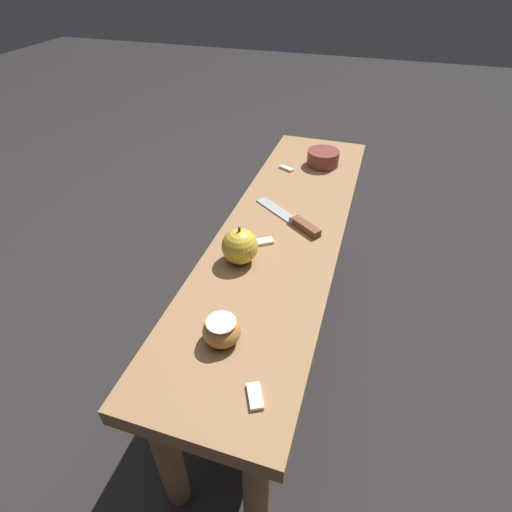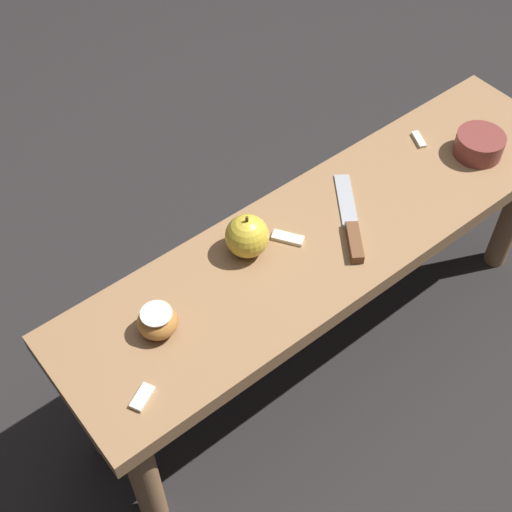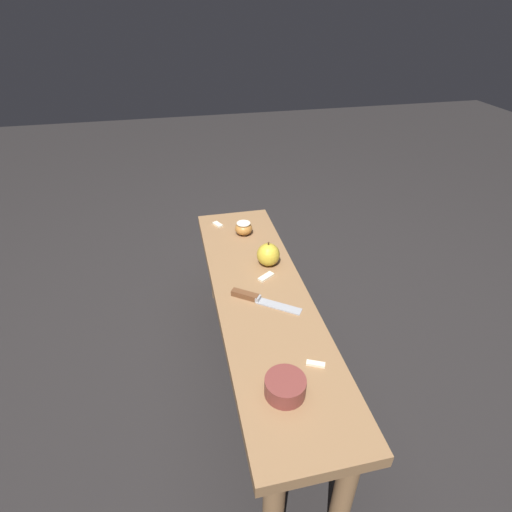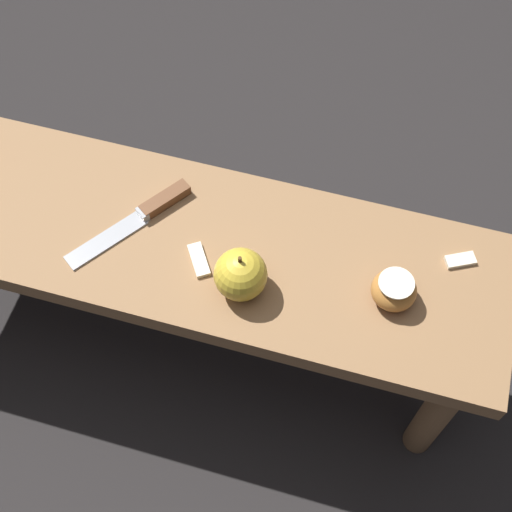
% 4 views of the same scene
% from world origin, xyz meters
% --- Properties ---
extents(ground_plane, '(8.00, 8.00, 0.00)m').
position_xyz_m(ground_plane, '(0.00, 0.00, 0.00)').
color(ground_plane, black).
extents(wooden_bench, '(1.21, 0.31, 0.42)m').
position_xyz_m(wooden_bench, '(0.00, 0.00, 0.35)').
color(wooden_bench, olive).
rests_on(wooden_bench, ground_plane).
extents(knife, '(0.16, 0.21, 0.02)m').
position_xyz_m(knife, '(0.02, -0.03, 0.43)').
color(knife, '#9EA0A5').
rests_on(knife, wooden_bench).
extents(apple_whole, '(0.08, 0.08, 0.10)m').
position_xyz_m(apple_whole, '(-0.17, 0.06, 0.47)').
color(apple_whole, gold).
rests_on(apple_whole, wooden_bench).
extents(apple_cut, '(0.07, 0.07, 0.05)m').
position_xyz_m(apple_cut, '(-0.41, 0.02, 0.45)').
color(apple_cut, '#B27233').
rests_on(apple_cut, wooden_bench).
extents(apple_slice_near_knife, '(0.05, 0.04, 0.01)m').
position_xyz_m(apple_slice_near_knife, '(-0.50, -0.08, 0.43)').
color(apple_slice_near_knife, silver).
rests_on(apple_slice_near_knife, wooden_bench).
extents(apple_slice_center, '(0.05, 0.06, 0.01)m').
position_xyz_m(apple_slice_center, '(-0.09, 0.04, 0.43)').
color(apple_slice_center, silver).
rests_on(apple_slice_center, wooden_bench).
extents(apple_slice_near_bowl, '(0.04, 0.05, 0.01)m').
position_xyz_m(apple_slice_near_bowl, '(0.32, 0.07, 0.43)').
color(apple_slice_near_bowl, silver).
rests_on(apple_slice_near_bowl, wooden_bench).
extents(bowl, '(0.10, 0.10, 0.05)m').
position_xyz_m(bowl, '(0.39, -0.03, 0.45)').
color(bowl, brown).
rests_on(bowl, wooden_bench).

